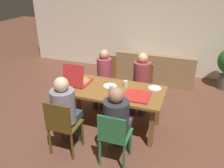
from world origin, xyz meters
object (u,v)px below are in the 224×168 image
plate_1 (155,88)px  person_1 (117,118)px  dining_table (110,94)px  pizza_box_1 (137,96)px  plate_0 (110,86)px  chair_1 (114,136)px  drinking_glass_0 (126,84)px  couch (156,70)px  chair_2 (106,77)px  chair_3 (62,125)px  person_3 (65,108)px  person_2 (103,73)px  drinking_glass_1 (111,89)px  pizza_box_0 (79,80)px  chair_0 (142,85)px  person_0 (141,78)px

plate_1 → person_1: bearing=-108.7°
dining_table → pizza_box_1: size_ratio=4.49×
dining_table → plate_0: 0.14m
chair_1 → drinking_glass_0: bearing=98.2°
couch → plate_0: bearing=-101.6°
couch → drinking_glass_0: bearing=-95.4°
chair_2 → pizza_box_1: bearing=-48.4°
chair_3 → plate_1: (1.14, 1.18, 0.24)m
person_3 → plate_1: (1.14, 1.05, 0.02)m
dining_table → person_2: size_ratio=1.57×
chair_3 → drinking_glass_1: size_ratio=7.88×
pizza_box_0 → chair_1: bearing=-42.8°
chair_2 → plate_0: (0.38, -0.81, 0.21)m
dining_table → chair_1: chair_1 is taller
pizza_box_0 → drinking_glass_0: (0.83, 0.15, -0.00)m
drinking_glass_1 → couch: size_ratio=0.06×
chair_0 → chair_1: (-0.00, -1.75, 0.03)m
person_0 → chair_0: bearing=90.0°
chair_2 → pizza_box_0: pizza_box_0 is taller
dining_table → couch: bearing=79.7°
plate_0 → drinking_glass_0: size_ratio=2.26×
person_3 → drinking_glass_1: size_ratio=10.74×
person_3 → person_1: bearing=2.9°
chair_2 → chair_3: chair_2 is taller
plate_1 → person_2: bearing=157.8°
pizza_box_0 → pizza_box_1: 1.12m
chair_1 → pizza_box_1: chair_1 is taller
dining_table → drinking_glass_1: drinking_glass_1 is taller
person_1 → pizza_box_1: person_1 is taller
pizza_box_1 → plate_1: pizza_box_1 is taller
chair_1 → plate_0: (-0.41, 0.97, 0.25)m
person_2 → person_3: 1.52m
person_3 → pizza_box_0: bearing=103.2°
person_2 → pizza_box_1: person_2 is taller
person_0 → drinking_glass_1: (-0.32, -0.84, 0.10)m
person_1 → drinking_glass_0: bearing=99.4°
person_1 → person_3: person_3 is taller
chair_2 → couch: 1.66m
plate_1 → couch: bearing=98.2°
chair_3 → couch: (0.84, 3.23, -0.24)m
chair_0 → chair_3: size_ratio=0.99×
chair_3 → pizza_box_1: bearing=40.6°
chair_2 → chair_1: bearing=-66.0°
couch → person_0: bearing=-91.7°
chair_2 → person_2: person_2 is taller
pizza_box_1 → person_1: bearing=-101.3°
drinking_glass_0 → couch: drinking_glass_0 is taller
pizza_box_1 → chair_3: bearing=-139.4°
dining_table → chair_0: bearing=66.8°
chair_1 → pizza_box_0: size_ratio=1.86×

